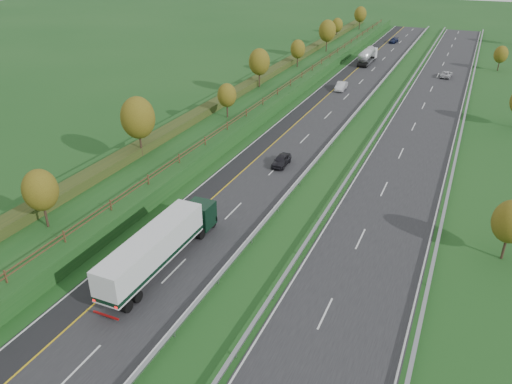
# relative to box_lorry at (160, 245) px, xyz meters

# --- Properties ---
(ground) EXTENTS (400.00, 400.00, 0.00)m
(ground) POSITION_rel_box_lorry_xyz_m (8.09, 43.89, -2.33)
(ground) COLOR #194719
(ground) RESTS_ON ground
(near_carriageway) EXTENTS (10.50, 200.00, 0.04)m
(near_carriageway) POSITION_rel_box_lorry_xyz_m (0.09, 48.89, -2.31)
(near_carriageway) COLOR #232326
(near_carriageway) RESTS_ON ground
(far_carriageway) EXTENTS (10.50, 200.00, 0.04)m
(far_carriageway) POSITION_rel_box_lorry_xyz_m (16.59, 48.89, -2.31)
(far_carriageway) COLOR #232326
(far_carriageway) RESTS_ON ground
(hard_shoulder) EXTENTS (3.00, 200.00, 0.04)m
(hard_shoulder) POSITION_rel_box_lorry_xyz_m (-3.66, 48.89, -2.31)
(hard_shoulder) COLOR black
(hard_shoulder) RESTS_ON ground
(lane_markings) EXTENTS (26.75, 200.00, 0.01)m
(lane_markings) POSITION_rel_box_lorry_xyz_m (6.49, 48.77, -2.28)
(lane_markings) COLOR silver
(lane_markings) RESTS_ON near_carriageway
(embankment_left) EXTENTS (12.00, 200.00, 2.00)m
(embankment_left) POSITION_rel_box_lorry_xyz_m (-12.91, 48.89, -1.33)
(embankment_left) COLOR #194719
(embankment_left) RESTS_ON ground
(hedge_left) EXTENTS (2.20, 180.00, 1.10)m
(hedge_left) POSITION_rel_box_lorry_xyz_m (-14.91, 48.89, 0.22)
(hedge_left) COLOR #2A3B18
(hedge_left) RESTS_ON embankment_left
(fence_left) EXTENTS (0.12, 189.06, 1.20)m
(fence_left) POSITION_rel_box_lorry_xyz_m (-8.41, 48.48, 0.40)
(fence_left) COLOR #422B19
(fence_left) RESTS_ON embankment_left
(median_barrier_near) EXTENTS (0.32, 200.00, 0.71)m
(median_barrier_near) POSITION_rel_box_lorry_xyz_m (5.79, 48.89, -1.72)
(median_barrier_near) COLOR gray
(median_barrier_near) RESTS_ON ground
(median_barrier_far) EXTENTS (0.32, 200.00, 0.71)m
(median_barrier_far) POSITION_rel_box_lorry_xyz_m (10.89, 48.89, -1.72)
(median_barrier_far) COLOR gray
(median_barrier_far) RESTS_ON ground
(outer_barrier_far) EXTENTS (0.32, 200.00, 0.71)m
(outer_barrier_far) POSITION_rel_box_lorry_xyz_m (22.39, 48.89, -1.71)
(outer_barrier_far) COLOR gray
(outer_barrier_far) RESTS_ON ground
(trees_left) EXTENTS (6.64, 164.30, 7.66)m
(trees_left) POSITION_rel_box_lorry_xyz_m (-12.56, 45.52, 4.04)
(trees_left) COLOR #2D2116
(trees_left) RESTS_ON embankment_left
(box_lorry) EXTENTS (2.58, 16.28, 4.06)m
(box_lorry) POSITION_rel_box_lorry_xyz_m (0.00, 0.00, 0.00)
(box_lorry) COLOR black
(box_lorry) RESTS_ON near_carriageway
(road_tanker) EXTENTS (2.40, 11.22, 3.46)m
(road_tanker) POSITION_rel_box_lorry_xyz_m (-1.42, 89.53, -0.47)
(road_tanker) COLOR silver
(road_tanker) RESTS_ON near_carriageway
(car_dark_near) EXTENTS (1.78, 4.21, 1.42)m
(car_dark_near) POSITION_rel_box_lorry_xyz_m (1.69, 25.39, -1.58)
(car_dark_near) COLOR black
(car_dark_near) RESTS_ON near_carriageway
(car_silver_mid) EXTENTS (1.82, 4.76, 1.55)m
(car_silver_mid) POSITION_rel_box_lorry_xyz_m (-0.81, 63.99, -1.52)
(car_silver_mid) COLOR silver
(car_silver_mid) RESTS_ON near_carriageway
(car_small_far) EXTENTS (2.33, 4.64, 1.29)m
(car_small_far) POSITION_rel_box_lorry_xyz_m (-0.25, 118.11, -1.64)
(car_small_far) COLOR #111837
(car_small_far) RESTS_ON near_carriageway
(car_oncoming) EXTENTS (2.42, 4.81, 1.31)m
(car_oncoming) POSITION_rel_box_lorry_xyz_m (17.03, 82.79, -1.64)
(car_oncoming) COLOR silver
(car_oncoming) RESTS_ON far_carriageway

